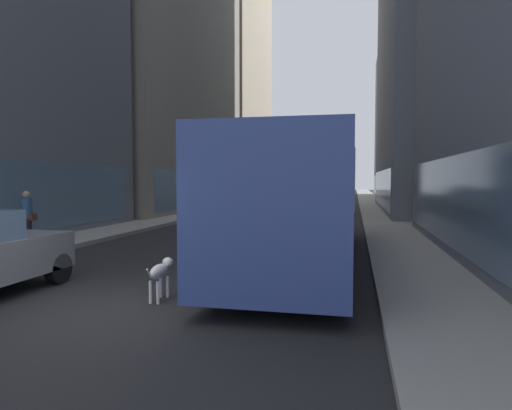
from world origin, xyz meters
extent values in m
plane|color=#232326|center=(0.00, 35.00, 0.00)|extent=(120.00, 120.00, 0.00)
cube|color=#9E9991|center=(-5.70, 35.00, 0.07)|extent=(2.40, 110.00, 0.15)
cube|color=gray|center=(5.70, 35.00, 0.07)|extent=(2.40, 110.00, 0.15)
cube|color=gray|center=(-11.90, 23.56, 11.18)|extent=(11.29, 18.78, 22.37)
cube|color=slate|center=(-6.27, 23.56, 1.60)|extent=(0.08, 16.90, 2.40)
cube|color=#A0937F|center=(-11.90, 41.60, 20.19)|extent=(11.24, 14.97, 40.38)
cube|color=slate|center=(-6.30, 41.60, 1.60)|extent=(0.08, 13.48, 2.40)
cube|color=slate|center=(6.60, 4.90, 1.60)|extent=(0.08, 16.01, 2.40)
cube|color=slate|center=(5.92, 24.99, 1.60)|extent=(0.08, 16.16, 2.40)
cube|color=gray|center=(11.90, 47.68, 9.35)|extent=(10.08, 23.88, 18.70)
cube|color=slate|center=(6.88, 47.68, 1.60)|extent=(0.08, 21.50, 2.40)
cube|color=#33478C|center=(2.80, 5.33, 1.67)|extent=(2.55, 11.50, 2.75)
cube|color=slate|center=(2.80, 5.33, 2.17)|extent=(2.57, 11.04, 0.90)
cube|color=black|center=(2.80, 11.03, 0.55)|extent=(2.55, 0.16, 0.44)
cylinder|color=black|center=(1.67, 8.88, 0.50)|extent=(0.30, 1.00, 1.00)
cylinder|color=black|center=(3.92, 8.88, 0.50)|extent=(0.30, 1.00, 1.00)
cylinder|color=black|center=(1.67, 1.18, 0.50)|extent=(0.30, 1.00, 1.00)
cylinder|color=black|center=(3.92, 1.18, 0.50)|extent=(0.30, 1.00, 1.00)
cube|color=silver|center=(1.34, 10.48, 2.50)|extent=(0.08, 0.24, 0.40)
cube|color=silver|center=(1.20, 24.40, 0.70)|extent=(1.75, 3.91, 0.75)
cube|color=slate|center=(1.20, 24.21, 1.35)|extent=(1.61, 1.76, 0.55)
cylinder|color=black|center=(0.43, 25.94, 0.32)|extent=(0.22, 0.64, 0.64)
cylinder|color=black|center=(1.97, 25.94, 0.32)|extent=(0.22, 0.64, 0.64)
cylinder|color=black|center=(0.43, 22.86, 0.32)|extent=(0.22, 0.64, 0.64)
cylinder|color=black|center=(1.97, 22.86, 0.32)|extent=(0.22, 0.64, 0.64)
cube|color=#4C6BB7|center=(-1.20, 40.01, 0.70)|extent=(1.92, 4.49, 0.75)
cube|color=slate|center=(-1.20, 39.78, 1.35)|extent=(1.77, 2.02, 0.55)
cylinder|color=black|center=(-2.05, 41.83, 0.32)|extent=(0.22, 0.64, 0.64)
cylinder|color=black|center=(-0.35, 41.83, 0.32)|extent=(0.22, 0.64, 0.64)
cylinder|color=black|center=(-2.05, 38.18, 0.32)|extent=(0.22, 0.64, 0.64)
cylinder|color=black|center=(-0.35, 38.18, 0.32)|extent=(0.22, 0.64, 0.64)
cube|color=yellow|center=(1.20, 18.47, 0.70)|extent=(1.79, 4.53, 0.75)
cube|color=slate|center=(1.20, 18.24, 1.35)|extent=(1.65, 2.04, 0.55)
cylinder|color=black|center=(0.41, 20.32, 0.32)|extent=(0.22, 0.64, 0.64)
cylinder|color=black|center=(1.99, 20.32, 0.32)|extent=(0.22, 0.64, 0.64)
cylinder|color=black|center=(0.41, 16.62, 0.32)|extent=(0.22, 0.64, 0.64)
cylinder|color=black|center=(1.99, 16.62, 0.32)|extent=(0.22, 0.64, 0.64)
cylinder|color=black|center=(-1.95, 1.53, 0.32)|extent=(0.22, 0.64, 0.64)
ellipsoid|color=white|center=(0.67, 0.78, 0.53)|extent=(0.22, 0.60, 0.26)
sphere|color=white|center=(0.67, 1.16, 0.62)|extent=(0.20, 0.20, 0.20)
sphere|color=black|center=(0.61, 1.18, 0.64)|extent=(0.07, 0.07, 0.07)
sphere|color=black|center=(0.73, 1.18, 0.64)|extent=(0.07, 0.07, 0.07)
cylinder|color=white|center=(0.67, 0.38, 0.58)|extent=(0.03, 0.16, 0.19)
cylinder|color=white|center=(0.60, 0.99, 0.20)|extent=(0.06, 0.06, 0.40)
cylinder|color=white|center=(0.74, 0.99, 0.20)|extent=(0.06, 0.06, 0.40)
cylinder|color=white|center=(0.60, 0.57, 0.20)|extent=(0.06, 0.06, 0.40)
cylinder|color=white|center=(0.74, 0.57, 0.20)|extent=(0.06, 0.06, 0.40)
sphere|color=black|center=(0.72, 0.88, 0.57)|extent=(0.04, 0.04, 0.04)
sphere|color=black|center=(0.61, 0.70, 0.55)|extent=(0.04, 0.04, 0.04)
sphere|color=black|center=(0.69, 0.60, 0.59)|extent=(0.04, 0.04, 0.04)
cylinder|color=#1E1E2D|center=(-5.62, 5.02, 0.57)|extent=(0.28, 0.28, 0.85)
cylinder|color=#33598C|center=(-5.62, 5.02, 1.31)|extent=(0.34, 0.34, 0.62)
sphere|color=tan|center=(-5.62, 5.02, 1.73)|extent=(0.22, 0.22, 0.22)
cube|color=#59331E|center=(-5.40, 5.02, 1.05)|extent=(0.12, 0.24, 0.20)
camera|label=1|loc=(4.07, -6.49, 2.17)|focal=31.00mm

